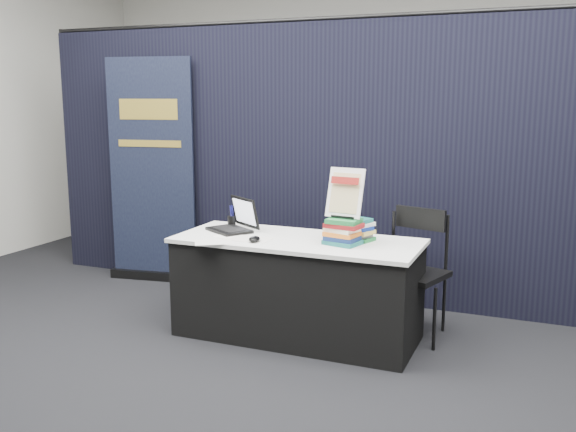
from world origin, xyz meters
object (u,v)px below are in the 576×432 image
(book_stack_short, at_px, (358,229))
(pullup_banner, at_px, (152,184))
(info_sign, at_px, (345,194))
(laptop, at_px, (232,223))
(stacking_chair, at_px, (414,267))
(display_table, at_px, (297,288))
(book_stack_tall, at_px, (343,231))

(book_stack_short, height_order, pullup_banner, pullup_banner)
(info_sign, bearing_deg, pullup_banner, 165.58)
(laptop, xyz_separation_m, pullup_banner, (-1.27, 0.80, 0.14))
(book_stack_short, bearing_deg, laptop, -177.60)
(laptop, bearing_deg, stacking_chair, 44.16)
(display_table, distance_m, laptop, 0.73)
(laptop, height_order, info_sign, info_sign)
(display_table, relative_size, info_sign, 5.00)
(laptop, relative_size, book_stack_tall, 1.64)
(laptop, bearing_deg, display_table, 24.79)
(pullup_banner, distance_m, stacking_chair, 2.73)
(pullup_banner, bearing_deg, stacking_chair, -19.64)
(display_table, height_order, laptop, laptop)
(book_stack_short, bearing_deg, info_sign, -113.39)
(book_stack_short, distance_m, info_sign, 0.31)
(book_stack_tall, height_order, stacking_chair, stacking_chair)
(book_stack_short, relative_size, info_sign, 0.65)
(laptop, relative_size, pullup_banner, 0.20)
(laptop, bearing_deg, info_sign, 26.67)
(display_table, distance_m, book_stack_tall, 0.60)
(display_table, distance_m, stacking_chair, 0.88)
(book_stack_short, bearing_deg, pullup_banner, 161.70)
(book_stack_tall, bearing_deg, info_sign, 90.00)
(display_table, relative_size, book_stack_tall, 6.94)
(display_table, distance_m, book_stack_short, 0.63)
(pullup_banner, height_order, stacking_chair, pullup_banner)
(stacking_chair, bearing_deg, book_stack_short, -129.77)
(laptop, height_order, stacking_chair, laptop)
(info_sign, distance_m, pullup_banner, 2.40)
(info_sign, height_order, stacking_chair, info_sign)
(pullup_banner, relative_size, stacking_chair, 2.25)
(laptop, xyz_separation_m, stacking_chair, (1.37, 0.28, -0.28))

